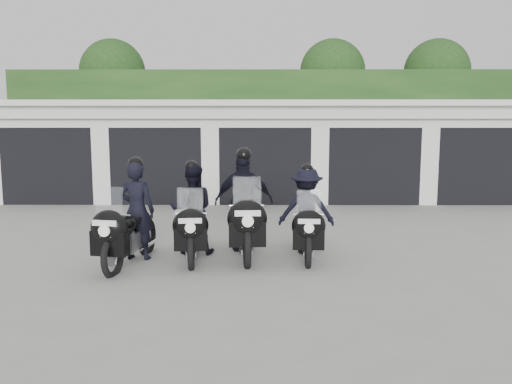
{
  "coord_description": "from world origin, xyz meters",
  "views": [
    {
      "loc": [
        -0.17,
        -9.84,
        2.54
      ],
      "look_at": [
        -0.23,
        0.67,
        1.05
      ],
      "focal_mm": 38.0,
      "sensor_mm": 36.0,
      "label": 1
    }
  ],
  "objects_px": {
    "police_bike_a": "(130,221)",
    "police_bike_d": "(307,215)",
    "police_bike_c": "(244,208)",
    "police_bike_b": "(192,215)"
  },
  "relations": [
    {
      "from": "police_bike_a",
      "to": "police_bike_d",
      "type": "bearing_deg",
      "value": 21.34
    },
    {
      "from": "police_bike_a",
      "to": "police_bike_d",
      "type": "xyz_separation_m",
      "value": [
        3.08,
        0.6,
        -0.02
      ]
    },
    {
      "from": "police_bike_d",
      "to": "police_bike_c",
      "type": "bearing_deg",
      "value": 176.89
    },
    {
      "from": "police_bike_c",
      "to": "police_bike_d",
      "type": "height_order",
      "value": "police_bike_c"
    },
    {
      "from": "police_bike_b",
      "to": "police_bike_c",
      "type": "height_order",
      "value": "police_bike_c"
    },
    {
      "from": "police_bike_c",
      "to": "police_bike_b",
      "type": "bearing_deg",
      "value": -170.64
    },
    {
      "from": "police_bike_d",
      "to": "police_bike_b",
      "type": "bearing_deg",
      "value": -174.19
    },
    {
      "from": "police_bike_c",
      "to": "police_bike_d",
      "type": "bearing_deg",
      "value": -10.1
    },
    {
      "from": "police_bike_c",
      "to": "police_bike_d",
      "type": "distance_m",
      "value": 1.15
    },
    {
      "from": "police_bike_a",
      "to": "police_bike_b",
      "type": "height_order",
      "value": "police_bike_a"
    }
  ]
}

